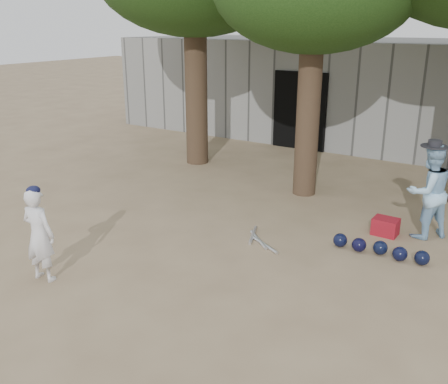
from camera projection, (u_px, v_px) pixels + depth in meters
The scene contains 7 objects.
ground at pixel (157, 260), 7.76m from camera, with size 70.00×70.00×0.00m, color #937C5E.
boy_player at pixel (39, 235), 6.99m from camera, with size 0.50×0.33×1.38m, color silver.
spectator_blue at pixel (428, 192), 8.38m from camera, with size 0.79×0.62×1.63m, color #9CCCF1.
red_bag at pixel (385, 227), 8.65m from camera, with size 0.42×0.32×0.30m, color #A71628.
back_building at pixel (370, 90), 15.50m from camera, with size 16.00×5.24×3.00m.
helmet_row at pixel (380, 249), 7.89m from camera, with size 1.51×0.31×0.23m.
bat_pile at pixel (259, 240), 8.43m from camera, with size 0.85×0.78×0.06m.
Camera 1 is at (4.66, -5.32, 3.53)m, focal length 40.00 mm.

